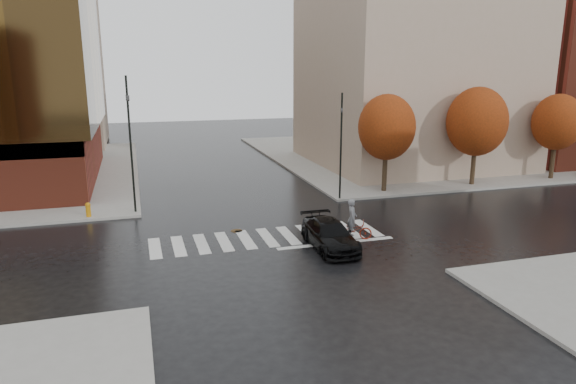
% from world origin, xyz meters
% --- Properties ---
extents(ground, '(120.00, 120.00, 0.00)m').
position_xyz_m(ground, '(0.00, 0.00, 0.00)').
color(ground, black).
rests_on(ground, ground).
extents(sidewalk_ne, '(30.00, 30.00, 0.15)m').
position_xyz_m(sidewalk_ne, '(21.00, 21.00, 0.07)').
color(sidewalk_ne, gray).
rests_on(sidewalk_ne, ground).
extents(crosswalk, '(12.00, 3.00, 0.01)m').
position_xyz_m(crosswalk, '(0.00, 0.50, 0.01)').
color(crosswalk, silver).
rests_on(crosswalk, ground).
extents(building_ne_tan, '(16.00, 16.00, 18.00)m').
position_xyz_m(building_ne_tan, '(17.00, 17.00, 9.15)').
color(building_ne_tan, gray).
rests_on(building_ne_tan, sidewalk_ne).
extents(building_ne_brick, '(14.00, 14.00, 14.00)m').
position_xyz_m(building_ne_brick, '(33.00, 16.00, 7.15)').
color(building_ne_brick, maroon).
rests_on(building_ne_brick, sidewalk_ne).
extents(building_nw_far, '(14.00, 12.00, 20.00)m').
position_xyz_m(building_nw_far, '(-16.00, 37.00, 10.15)').
color(building_nw_far, gray).
rests_on(building_nw_far, sidewalk_nw).
extents(tree_ne_a, '(3.80, 3.80, 6.50)m').
position_xyz_m(tree_ne_a, '(10.00, 7.40, 4.46)').
color(tree_ne_a, black).
rests_on(tree_ne_a, sidewalk_ne).
extents(tree_ne_b, '(4.20, 4.20, 6.89)m').
position_xyz_m(tree_ne_b, '(17.00, 7.40, 4.62)').
color(tree_ne_b, black).
rests_on(tree_ne_b, sidewalk_ne).
extents(tree_ne_c, '(3.60, 3.60, 6.31)m').
position_xyz_m(tree_ne_c, '(24.00, 7.40, 4.37)').
color(tree_ne_c, black).
rests_on(tree_ne_c, sidewalk_ne).
extents(sedan, '(1.86, 4.49, 1.30)m').
position_xyz_m(sedan, '(2.45, -1.80, 0.65)').
color(sedan, black).
rests_on(sedan, ground).
extents(cyclist, '(1.91, 1.27, 2.05)m').
position_xyz_m(cyclist, '(4.02, -0.94, 0.70)').
color(cyclist, maroon).
rests_on(cyclist, ground).
extents(traffic_light_nw, '(0.24, 0.22, 7.76)m').
position_xyz_m(traffic_light_nw, '(-6.30, 6.84, 4.62)').
color(traffic_light_nw, black).
rests_on(traffic_light_nw, sidewalk_nw).
extents(traffic_light_ne, '(0.19, 0.21, 6.67)m').
position_xyz_m(traffic_light_ne, '(6.30, 6.30, 3.88)').
color(traffic_light_ne, black).
rests_on(traffic_light_ne, sidewalk_ne).
extents(fire_hydrant, '(0.29, 0.29, 0.83)m').
position_xyz_m(fire_hydrant, '(-8.83, 6.50, 0.60)').
color(fire_hydrant, '#BA760A').
rests_on(fire_hydrant, sidewalk_nw).
extents(manhole, '(0.63, 0.63, 0.01)m').
position_xyz_m(manhole, '(-1.28, 2.00, 0.01)').
color(manhole, '#4E371B').
rests_on(manhole, ground).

